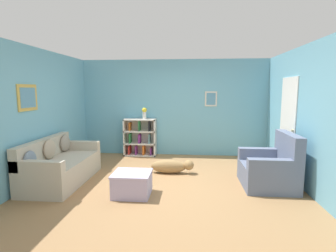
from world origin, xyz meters
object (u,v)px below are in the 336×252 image
Objects in this scene: coffee_table at (132,183)px; vase at (144,113)px; recliner_chair at (271,168)px; couch at (60,166)px; dog at (172,166)px; bookshelf at (140,138)px.

vase is (-0.26, 2.72, 0.97)m from coffee_table.
coffee_table is (-2.49, -0.64, -0.13)m from recliner_chair.
couch is 2.26m from dog.
couch is at bearing -117.41° from bookshelf.
recliner_chair is 0.97× the size of dog.
bookshelf is at bearing 62.59° from couch.
couch is 1.78× the size of bookshelf.
recliner_chair reaches higher than dog.
bookshelf is 1.82m from dog.
vase is at bearing 59.78° from couch.
vase reaches higher than bookshelf.
couch is at bearing -120.22° from vase.
couch is 1.69× the size of dog.
bookshelf is (1.15, 2.23, 0.17)m from couch.
recliner_chair is at bearing -36.19° from bookshelf.
bookshelf reaches higher than recliner_chair.
bookshelf is 3.57m from recliner_chair.
bookshelf reaches higher than coffee_table.
bookshelf is 0.95× the size of dog.
coffee_table is (0.39, -2.74, -0.28)m from bookshelf.
vase is at bearing 142.83° from recliner_chair.
recliner_chair is at bearing 14.40° from coffee_table.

